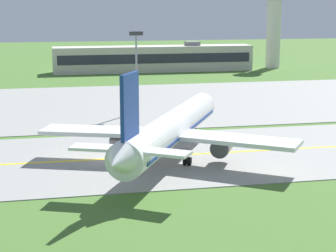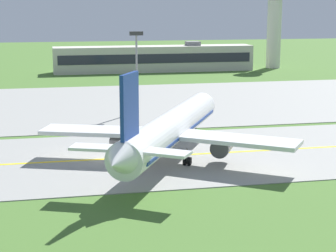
% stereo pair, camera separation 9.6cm
% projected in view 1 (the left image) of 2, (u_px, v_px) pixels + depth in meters
% --- Properties ---
extents(ground_plane, '(500.00, 500.00, 0.00)m').
position_uv_depth(ground_plane, '(109.00, 160.00, 73.40)').
color(ground_plane, '#47702D').
extents(taxiway_strip, '(240.00, 28.00, 0.10)m').
position_uv_depth(taxiway_strip, '(109.00, 159.00, 73.39)').
color(taxiway_strip, gray).
rests_on(taxiway_strip, ground).
extents(apron_pad, '(140.00, 52.00, 0.10)m').
position_uv_depth(apron_pad, '(136.00, 103.00, 115.64)').
color(apron_pad, gray).
rests_on(apron_pad, ground).
extents(taxiway_centreline, '(220.00, 0.60, 0.01)m').
position_uv_depth(taxiway_centreline, '(109.00, 159.00, 73.38)').
color(taxiway_centreline, yellow).
rests_on(taxiway_centreline, taxiway_strip).
extents(airplane_lead, '(30.29, 36.48, 12.70)m').
position_uv_depth(airplane_lead, '(170.00, 129.00, 71.88)').
color(airplane_lead, white).
rests_on(airplane_lead, ground).
extents(service_truck_catering, '(2.40, 6.41, 2.59)m').
position_uv_depth(service_truck_catering, '(130.00, 87.00, 129.87)').
color(service_truck_catering, '#264CA5').
rests_on(service_truck_catering, ground).
extents(terminal_building, '(59.00, 8.39, 8.70)m').
position_uv_depth(terminal_building, '(154.00, 59.00, 171.44)').
color(terminal_building, beige).
rests_on(terminal_building, ground).
extents(control_tower, '(7.60, 7.60, 27.37)m').
position_uv_depth(control_tower, '(274.00, 15.00, 178.67)').
color(control_tower, silver).
rests_on(control_tower, ground).
extents(apron_light_mast, '(2.40, 0.50, 14.70)m').
position_uv_depth(apron_light_mast, '(136.00, 62.00, 103.34)').
color(apron_light_mast, gray).
rests_on(apron_light_mast, ground).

